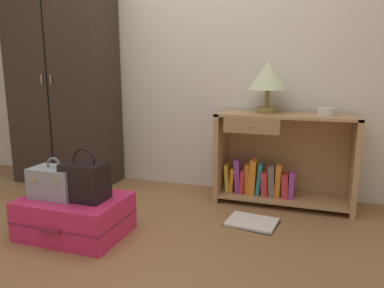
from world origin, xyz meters
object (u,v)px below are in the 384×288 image
bowl (326,111)px  bottle (20,218)px  bookshelf (279,161)px  wardrobe (63,79)px  table_lamp (268,78)px  suitcase_large (75,216)px  open_book_on_floor (252,222)px  train_case (55,182)px  handbag (85,181)px

bowl → bottle: bowl is taller
bookshelf → wardrobe: bearing=-178.8°
bookshelf → bottle: bearing=-145.5°
table_lamp → suitcase_large: 1.78m
bookshelf → open_book_on_floor: size_ratio=2.74×
wardrobe → bookshelf: 2.14m
bookshelf → train_case: (-1.33, -1.10, 0.01)m
bottle → bowl: bearing=29.7°
table_lamp → suitcase_large: table_lamp is taller
suitcase_large → train_case: (-0.12, -0.03, 0.23)m
table_lamp → wardrobe: bearing=-178.2°
open_book_on_floor → bottle: bearing=-158.0°
bookshelf → table_lamp: 0.68m
wardrobe → table_lamp: 1.92m
table_lamp → handbag: bearing=-132.6°
open_book_on_floor → train_case: bearing=-154.2°
open_book_on_floor → wardrobe: bearing=166.2°
bookshelf → bottle: (-1.63, -1.12, -0.27)m
handbag → open_book_on_floor: handbag is taller
train_case → open_book_on_floor: bearing=25.8°
wardrobe → bottle: size_ratio=11.35×
wardrobe → bookshelf: size_ratio=1.84×
train_case → suitcase_large: bearing=15.3°
bowl → open_book_on_floor: size_ratio=0.33×
bowl → handbag: size_ratio=0.39×
suitcase_large → open_book_on_floor: suitcase_large is taller
handbag → table_lamp: bearing=47.4°
wardrobe → train_case: size_ratio=6.45×
bowl → suitcase_large: bearing=-145.5°
bowl → train_case: 2.04m
wardrobe → handbag: 1.52m
train_case → wardrobe: bearing=123.9°
table_lamp → bowl: (0.46, -0.01, -0.25)m
bowl → suitcase_large: (-1.56, -1.07, -0.64)m
bookshelf → table_lamp: table_lamp is taller
train_case → open_book_on_floor: train_case is taller
bookshelf → suitcase_large: bearing=-138.9°
bowl → wardrobe: bearing=-178.8°
bowl → open_book_on_floor: bearing=-131.9°
suitcase_large → handbag: handbag is taller
handbag → bookshelf: bearing=43.8°
wardrobe → bookshelf: (2.04, 0.04, -0.65)m
table_lamp → suitcase_large: (-1.10, -1.08, -0.89)m
table_lamp → train_case: bearing=-137.6°
train_case → bowl: bearing=33.4°
bookshelf → bowl: 0.54m
bookshelf → open_book_on_floor: bearing=-103.9°
bookshelf → table_lamp: (-0.12, 0.02, 0.67)m
handbag → bottle: bearing=-174.7°
bookshelf → handbag: size_ratio=3.19×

